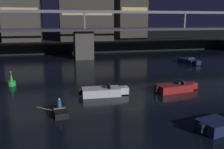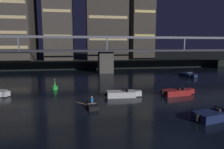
{
  "view_description": "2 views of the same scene",
  "coord_description": "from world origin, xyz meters",
  "px_view_note": "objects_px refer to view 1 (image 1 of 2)",
  "views": [
    {
      "loc": [
        -5.7,
        -10.31,
        7.7
      ],
      "look_at": [
        0.57,
        16.29,
        1.56
      ],
      "focal_mm": 39.25,
      "sensor_mm": 36.0,
      "label": 1
    },
    {
      "loc": [
        -6.87,
        -12.79,
        7.13
      ],
      "look_at": [
        -1.33,
        20.58,
        2.15
      ],
      "focal_mm": 31.82,
      "sensor_mm": 36.0,
      "label": 2
    }
  ],
  "objects_px": {
    "speedboat_mid_right": "(175,87)",
    "channel_buoy": "(12,82)",
    "speedboat_far_left": "(189,61)",
    "speedboat_near_right": "(103,91)",
    "dinghy_with_paddler": "(60,111)",
    "river_bridge": "(83,36)"
  },
  "relations": [
    {
      "from": "river_bridge",
      "to": "channel_buoy",
      "type": "bearing_deg",
      "value": -119.55
    },
    {
      "from": "dinghy_with_paddler",
      "to": "speedboat_near_right",
      "type": "bearing_deg",
      "value": 43.05
    },
    {
      "from": "river_bridge",
      "to": "speedboat_mid_right",
      "type": "relative_size",
      "value": 16.83
    },
    {
      "from": "speedboat_near_right",
      "to": "speedboat_mid_right",
      "type": "height_order",
      "value": "same"
    },
    {
      "from": "speedboat_far_left",
      "to": "channel_buoy",
      "type": "distance_m",
      "value": 30.02
    },
    {
      "from": "speedboat_near_right",
      "to": "channel_buoy",
      "type": "height_order",
      "value": "channel_buoy"
    },
    {
      "from": "speedboat_mid_right",
      "to": "speedboat_far_left",
      "type": "height_order",
      "value": "same"
    },
    {
      "from": "speedboat_near_right",
      "to": "speedboat_far_left",
      "type": "height_order",
      "value": "same"
    },
    {
      "from": "river_bridge",
      "to": "speedboat_far_left",
      "type": "bearing_deg",
      "value": -29.64
    },
    {
      "from": "speedboat_mid_right",
      "to": "dinghy_with_paddler",
      "type": "xyz_separation_m",
      "value": [
        -12.58,
        -3.93,
        -0.14
      ]
    },
    {
      "from": "speedboat_near_right",
      "to": "speedboat_far_left",
      "type": "distance_m",
      "value": 24.15
    },
    {
      "from": "dinghy_with_paddler",
      "to": "river_bridge",
      "type": "bearing_deg",
      "value": 79.4
    },
    {
      "from": "speedboat_far_left",
      "to": "channel_buoy",
      "type": "relative_size",
      "value": 2.97
    },
    {
      "from": "speedboat_far_left",
      "to": "dinghy_with_paddler",
      "type": "height_order",
      "value": "dinghy_with_paddler"
    },
    {
      "from": "river_bridge",
      "to": "speedboat_near_right",
      "type": "relative_size",
      "value": 16.89
    },
    {
      "from": "channel_buoy",
      "to": "speedboat_far_left",
      "type": "bearing_deg",
      "value": 17.54
    },
    {
      "from": "speedboat_mid_right",
      "to": "speedboat_near_right",
      "type": "bearing_deg",
      "value": 177.77
    },
    {
      "from": "river_bridge",
      "to": "speedboat_mid_right",
      "type": "distance_m",
      "value": 26.9
    },
    {
      "from": "speedboat_mid_right",
      "to": "channel_buoy",
      "type": "xyz_separation_m",
      "value": [
        -17.91,
        6.49,
        0.06
      ]
    },
    {
      "from": "speedboat_mid_right",
      "to": "channel_buoy",
      "type": "height_order",
      "value": "channel_buoy"
    },
    {
      "from": "channel_buoy",
      "to": "dinghy_with_paddler",
      "type": "bearing_deg",
      "value": -62.94
    },
    {
      "from": "speedboat_far_left",
      "to": "dinghy_with_paddler",
      "type": "distance_m",
      "value": 30.36
    }
  ]
}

